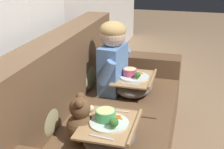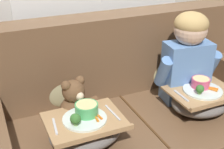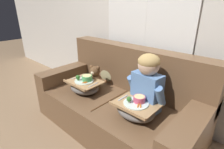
% 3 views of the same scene
% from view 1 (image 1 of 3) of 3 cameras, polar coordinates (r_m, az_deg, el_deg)
% --- Properties ---
extents(couch, '(1.99, 0.95, 0.97)m').
position_cam_1_polar(couch, '(2.37, -2.80, -8.41)').
color(couch, brown).
rests_on(couch, ground_plane).
extents(throw_pillow_behind_child, '(0.34, 0.16, 0.35)m').
position_cam_1_polar(throw_pillow_behind_child, '(2.66, -4.73, 0.66)').
color(throw_pillow_behind_child, tan).
rests_on(throw_pillow_behind_child, couch).
extents(throw_pillow_behind_teddy, '(0.31, 0.15, 0.32)m').
position_cam_1_polar(throw_pillow_behind_teddy, '(2.02, -12.08, -6.86)').
color(throw_pillow_behind_teddy, tan).
rests_on(throw_pillow_behind_teddy, couch).
extents(child_figure, '(0.44, 0.23, 0.60)m').
position_cam_1_polar(child_figure, '(2.54, 0.18, 3.76)').
color(child_figure, '#5B84BC').
rests_on(child_figure, couch).
extents(teddy_bear, '(0.33, 0.24, 0.31)m').
position_cam_1_polar(teddy_bear, '(1.94, -5.61, -8.61)').
color(teddy_bear, brown).
rests_on(teddy_bear, couch).
extents(lap_tray_child, '(0.41, 0.32, 0.22)m').
position_cam_1_polar(lap_tray_child, '(2.59, 4.02, -1.80)').
color(lap_tray_child, slate).
rests_on(lap_tray_child, child_figure).
extents(lap_tray_teddy, '(0.41, 0.33, 0.22)m').
position_cam_1_polar(lap_tray_teddy, '(1.92, -0.52, -10.54)').
color(lap_tray_teddy, slate).
rests_on(lap_tray_teddy, teddy_bear).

